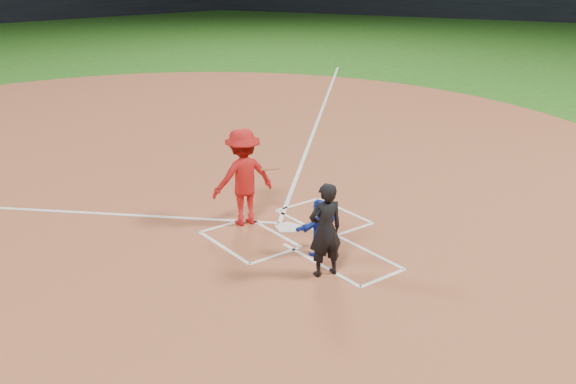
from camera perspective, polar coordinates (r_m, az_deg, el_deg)
ground at (r=13.49m, az=-0.01°, el=-3.23°), size 120.00×120.00×0.00m
home_plate_dirt at (r=18.33m, az=-11.45°, el=2.87°), size 28.00×28.00×0.01m
stadium_wall_right at (r=60.06m, az=19.09°, el=15.79°), size 31.04×52.56×3.20m
home_plate at (r=13.49m, az=-0.01°, el=-3.16°), size 0.60×0.60×0.02m
catcher at (r=12.16m, az=2.86°, el=-3.12°), size 1.05×0.40×1.11m
umpire at (r=11.25m, az=3.34°, el=-3.39°), size 0.71×0.55×1.74m
chalk_markings at (r=17.72m, az=-10.43°, el=2.35°), size 28.35×17.32×0.01m
batter_at_plate at (r=13.39m, az=-4.00°, el=1.32°), size 1.71×0.98×2.07m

